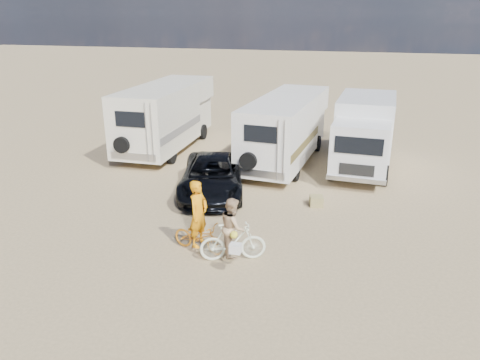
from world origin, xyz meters
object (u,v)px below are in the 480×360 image
(rider_man, at_px, (199,220))
(bike_parked, at_px, (361,165))
(rider_woman, at_px, (233,233))
(bike_woman, at_px, (233,242))
(rv_main, at_px, (286,131))
(box_truck, at_px, (363,135))
(rv_left, at_px, (166,118))
(dark_suv, at_px, (213,176))
(crate, at_px, (316,201))
(cooler, at_px, (205,193))
(bike_man, at_px, (199,237))

(rider_man, xyz_separation_m, bike_parked, (4.15, 7.51, -0.47))
(rider_woman, bearing_deg, bike_woman, -0.00)
(rv_main, relative_size, rider_woman, 4.60)
(rv_main, relative_size, box_truck, 1.26)
(rv_left, xyz_separation_m, rider_man, (4.98, -9.20, -0.59))
(dark_suv, xyz_separation_m, rider_woman, (2.06, -4.49, 0.13))
(rv_left, distance_m, rider_man, 10.47)
(rv_left, distance_m, crate, 9.43)
(cooler, bearing_deg, rider_man, -78.82)
(bike_man, bearing_deg, rider_man, 102.59)
(rv_left, relative_size, bike_man, 4.48)
(rv_left, distance_m, cooler, 6.91)
(box_truck, bearing_deg, crate, -104.31)
(box_truck, bearing_deg, bike_man, -113.34)
(rv_left, height_order, rider_man, rv_left)
(rv_left, height_order, bike_woman, rv_left)
(rv_main, height_order, bike_woman, rv_main)
(rider_woman, xyz_separation_m, bike_parked, (3.11, 7.76, -0.33))
(bike_man, relative_size, rider_woman, 1.01)
(box_truck, height_order, bike_woman, box_truck)
(box_truck, xyz_separation_m, crate, (-1.37, -4.46, -1.29))
(rv_main, distance_m, rider_man, 8.64)
(rv_left, bearing_deg, bike_man, -62.58)
(box_truck, relative_size, crate, 13.28)
(rv_left, bearing_deg, crate, -34.75)
(bike_woman, distance_m, cooler, 4.44)
(box_truck, distance_m, bike_parked, 1.39)
(rv_left, bearing_deg, bike_parked, -11.49)
(bike_man, bearing_deg, crate, -22.13)
(rv_left, distance_m, bike_woman, 11.24)
(dark_suv, height_order, bike_woman, dark_suv)
(rider_man, distance_m, rider_woman, 1.08)
(bike_woman, height_order, crate, bike_woman)
(rv_left, bearing_deg, box_truck, -5.50)
(bike_parked, xyz_separation_m, cooler, (-5.25, -3.88, -0.26))
(bike_man, relative_size, bike_woman, 0.91)
(bike_woman, bearing_deg, rv_main, -19.67)
(bike_woman, distance_m, rider_man, 1.14)
(bike_man, relative_size, crate, 3.66)
(dark_suv, height_order, rider_woman, rider_woman)
(rider_man, bearing_deg, bike_woman, -91.04)
(rv_main, height_order, dark_suv, rv_main)
(box_truck, distance_m, rider_woman, 9.29)
(bike_parked, xyz_separation_m, crate, (-1.37, -3.49, -0.29))
(dark_suv, xyz_separation_m, bike_parked, (5.18, 3.26, -0.20))
(box_truck, distance_m, bike_woman, 9.32)
(rv_left, relative_size, rider_woman, 4.51)
(dark_suv, xyz_separation_m, cooler, (-0.07, -0.61, -0.45))
(box_truck, bearing_deg, rider_woman, -106.89)
(bike_parked, bearing_deg, bike_man, 173.60)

